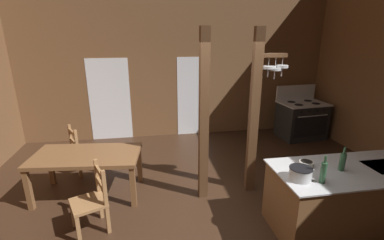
# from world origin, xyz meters

# --- Properties ---
(ground_plane) EXTENTS (8.51, 7.88, 0.10)m
(ground_plane) POSITION_xyz_m (0.00, 0.00, -0.05)
(ground_plane) COLOR #382316
(wall_back) EXTENTS (8.51, 0.14, 4.37)m
(wall_back) POSITION_xyz_m (0.00, 3.61, 2.18)
(wall_back) COLOR brown
(wall_back) RESTS_ON ground_plane
(glazed_door_back_left) EXTENTS (1.00, 0.01, 2.05)m
(glazed_door_back_left) POSITION_xyz_m (-1.74, 3.54, 1.02)
(glazed_door_back_left) COLOR white
(glazed_door_back_left) RESTS_ON ground_plane
(glazed_panel_back_right) EXTENTS (0.84, 0.01, 2.05)m
(glazed_panel_back_right) POSITION_xyz_m (0.39, 3.54, 1.02)
(glazed_panel_back_right) COLOR white
(glazed_panel_back_right) RESTS_ON ground_plane
(kitchen_island) EXTENTS (2.16, 0.97, 0.91)m
(kitchen_island) POSITION_xyz_m (1.86, -0.51, 0.45)
(kitchen_island) COLOR brown
(kitchen_island) RESTS_ON ground_plane
(stove_range) EXTENTS (1.21, 0.91, 1.32)m
(stove_range) POSITION_xyz_m (3.10, 2.81, 0.48)
(stove_range) COLOR black
(stove_range) RESTS_ON ground_plane
(support_post_with_pot_rack) EXTENTS (0.56, 0.25, 2.72)m
(support_post_with_pot_rack) POSITION_xyz_m (0.90, 0.65, 1.46)
(support_post_with_pot_rack) COLOR brown
(support_post_with_pot_rack) RESTS_ON ground_plane
(support_post_center) EXTENTS (0.14, 0.14, 2.72)m
(support_post_center) POSITION_xyz_m (0.03, 0.58, 1.36)
(support_post_center) COLOR brown
(support_post_center) RESTS_ON ground_plane
(dining_table) EXTENTS (1.79, 1.08, 0.74)m
(dining_table) POSITION_xyz_m (-1.84, 0.95, 0.65)
(dining_table) COLOR brown
(dining_table) RESTS_ON ground_plane
(ladderback_chair_near_window) EXTENTS (0.60, 0.60, 0.95)m
(ladderback_chair_near_window) POSITION_xyz_m (-2.11, 1.80, 0.45)
(ladderback_chair_near_window) COLOR #9E7044
(ladderback_chair_near_window) RESTS_ON ground_plane
(ladderback_chair_by_post) EXTENTS (0.57, 0.57, 0.95)m
(ladderback_chair_by_post) POSITION_xyz_m (-1.62, 0.03, 0.45)
(ladderback_chair_by_post) COLOR #9E7044
(ladderback_chair_by_post) RESTS_ON ground_plane
(stockpot_on_counter) EXTENTS (0.35, 0.28, 0.16)m
(stockpot_on_counter) POSITION_xyz_m (0.98, -0.64, 0.99)
(stockpot_on_counter) COLOR silver
(stockpot_on_counter) RESTS_ON kitchen_island
(mixing_bowl_on_counter) EXTENTS (0.19, 0.19, 0.07)m
(mixing_bowl_on_counter) POSITION_xyz_m (1.26, -0.33, 0.94)
(mixing_bowl_on_counter) COLOR silver
(mixing_bowl_on_counter) RESTS_ON kitchen_island
(bottle_tall_on_counter) EXTENTS (0.07, 0.07, 0.35)m
(bottle_tall_on_counter) POSITION_xyz_m (1.21, -0.76, 1.05)
(bottle_tall_on_counter) COLOR #2D5638
(bottle_tall_on_counter) RESTS_ON kitchen_island
(bottle_short_on_counter) EXTENTS (0.07, 0.07, 0.32)m
(bottle_short_on_counter) POSITION_xyz_m (1.64, -0.52, 1.03)
(bottle_short_on_counter) COLOR #2D5638
(bottle_short_on_counter) RESTS_ON kitchen_island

